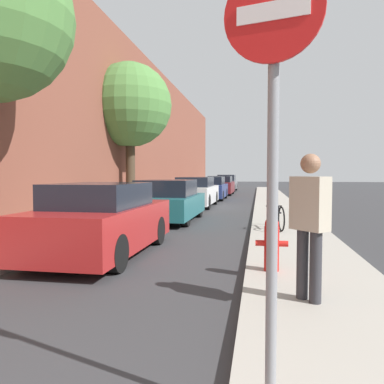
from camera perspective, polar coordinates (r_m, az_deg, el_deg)
ground_plane at (r=15.95m, az=2.65°, el=-2.92°), size 120.00×120.00×0.00m
sidewalk_left at (r=16.57m, az=-7.34°, el=-2.52°), size 2.00×52.00×0.12m
sidewalk_right at (r=15.82m, az=13.13°, el=-2.82°), size 2.00×52.00×0.12m
building_facade_left at (r=17.12m, az=-11.81°, el=10.63°), size 0.70×52.00×7.88m
parked_car_red at (r=7.48m, az=-13.53°, el=-4.31°), size 1.70×3.94×1.42m
parked_car_teal at (r=12.51m, az=-3.74°, el=-1.44°), size 1.92×4.01×1.39m
parked_car_white at (r=17.92m, az=0.62°, el=-0.05°), size 1.71×4.57×1.44m
parked_car_navy at (r=22.83m, az=2.96°, el=0.51°), size 1.74×4.04×1.41m
parked_car_maroon at (r=28.21m, az=4.39°, el=0.97°), size 1.89×4.29×1.42m
parked_car_grey at (r=34.14m, az=5.39°, el=1.34°), size 1.70×4.63×1.50m
street_tree_far at (r=16.51m, az=-9.53°, el=12.97°), size 3.58×3.58×6.22m
fire_hydrant at (r=5.81m, az=12.16°, el=-7.71°), size 0.49×0.22×0.82m
traffic_sign_post at (r=2.36m, az=12.33°, el=14.91°), size 0.71×0.19×2.98m
pedestrian at (r=4.49m, az=17.65°, el=-3.80°), size 0.46×0.46×1.71m
bicycle at (r=10.21m, az=12.96°, el=-3.69°), size 0.45×1.56×0.64m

